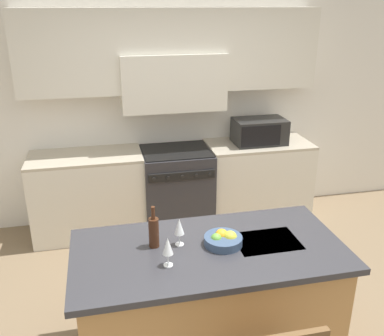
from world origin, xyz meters
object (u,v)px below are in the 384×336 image
at_px(range_stove, 176,188).
at_px(wine_glass_far, 179,227).
at_px(fruit_bowl, 223,239).
at_px(wine_bottle, 154,232).
at_px(microwave, 259,131).
at_px(wine_glass_near, 168,247).

xyz_separation_m(range_stove, wine_glass_far, (-0.33, -1.92, 0.57)).
relative_size(range_stove, fruit_bowl, 3.49).
distance_m(range_stove, fruit_bowl, 2.03).
bearing_deg(range_stove, fruit_bowl, -91.01).
bearing_deg(fruit_bowl, wine_bottle, 170.73).
bearing_deg(microwave, range_stove, -178.91).
distance_m(range_stove, wine_glass_near, 2.27).
distance_m(microwave, fruit_bowl, 2.24).
bearing_deg(fruit_bowl, wine_glass_far, 169.11).
bearing_deg(wine_glass_near, microwave, 56.59).
distance_m(microwave, wine_bottle, 2.42).
distance_m(wine_glass_near, wine_glass_far, 0.26).
height_order(range_stove, wine_glass_near, wine_glass_near).
relative_size(microwave, wine_glass_near, 2.93).
relative_size(range_stove, wine_glass_near, 4.59).
xyz_separation_m(range_stove, wine_bottle, (-0.50, -1.90, 0.55)).
xyz_separation_m(wine_bottle, fruit_bowl, (0.47, -0.08, -0.08)).
bearing_deg(microwave, wine_glass_near, -123.41).
relative_size(wine_bottle, wine_glass_near, 1.50).
height_order(microwave, wine_bottle, microwave).
height_order(range_stove, wine_bottle, wine_bottle).
bearing_deg(wine_bottle, range_stove, 75.17).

